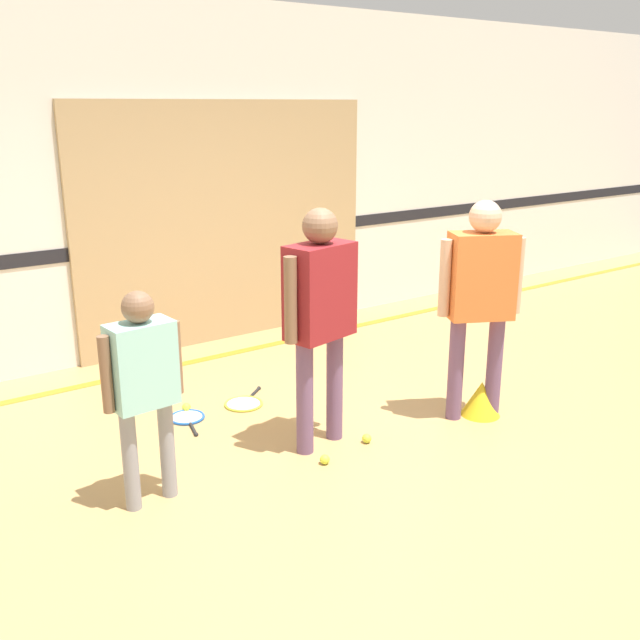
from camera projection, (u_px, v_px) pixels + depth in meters
name	position (u px, v px, depth m)	size (l,w,h in m)	color
ground_plane	(358.00, 444.00, 4.96)	(16.00, 16.00, 0.00)	tan
wall_back	(180.00, 180.00, 6.60)	(16.00, 0.07, 3.20)	silver
wall_panel	(229.00, 223.00, 6.94)	(3.10, 0.05, 2.31)	tan
floor_stripe	(214.00, 357.00, 6.66)	(14.40, 0.10, 0.01)	orange
person_instructor	(320.00, 304.00, 4.67)	(0.61, 0.34, 1.65)	#6B4C70
person_student_left	(143.00, 376.00, 4.02)	(0.49, 0.23, 1.30)	gray
person_student_right	(481.00, 287.00, 5.11)	(0.56, 0.43, 1.63)	#6B4C70
racket_spare_on_floor	(188.00, 418.00, 5.35)	(0.32, 0.49, 0.03)	blue
racket_second_spare	(244.00, 403.00, 5.62)	(0.49, 0.44, 0.03)	#C6D838
tennis_ball_near_instructor	(325.00, 459.00, 4.68)	(0.07, 0.07, 0.07)	#CCE038
tennis_ball_by_spare_racket	(186.00, 407.00, 5.49)	(0.07, 0.07, 0.07)	#CCE038
tennis_ball_stray_left	(367.00, 438.00, 4.97)	(0.07, 0.07, 0.07)	#CCE038
training_cone	(481.00, 398.00, 5.39)	(0.30, 0.30, 0.27)	yellow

